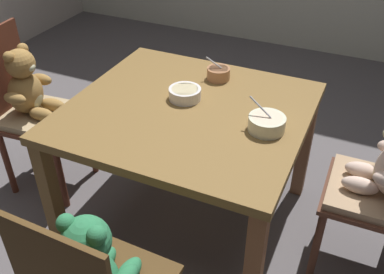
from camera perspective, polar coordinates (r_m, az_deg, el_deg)
The scene contains 6 objects.
ground_plane at distance 2.48m, azimuth -0.48°, elevation -10.63°, with size 5.20×5.20×0.04m.
dining_table at distance 2.07m, azimuth -0.57°, elevation 1.63°, with size 1.08×1.01×0.70m.
teddy_chair_near_left at distance 2.52m, azimuth -20.20°, elevation 4.60°, with size 0.44×0.42×0.94m.
porridge_bowl_cream_near_right at distance 1.88m, azimuth 9.68°, elevation 1.77°, with size 0.17×0.16×0.14m.
porridge_bowl_terracotta_far_center at distance 2.26m, azimuth 3.45°, elevation 8.27°, with size 0.13×0.12×0.12m.
porridge_bowl_white_center at distance 2.08m, azimuth -0.93°, elevation 5.68°, with size 0.15×0.15×0.05m.
Camera 1 is at (0.73, -1.57, 1.75)m, focal length 41.06 mm.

